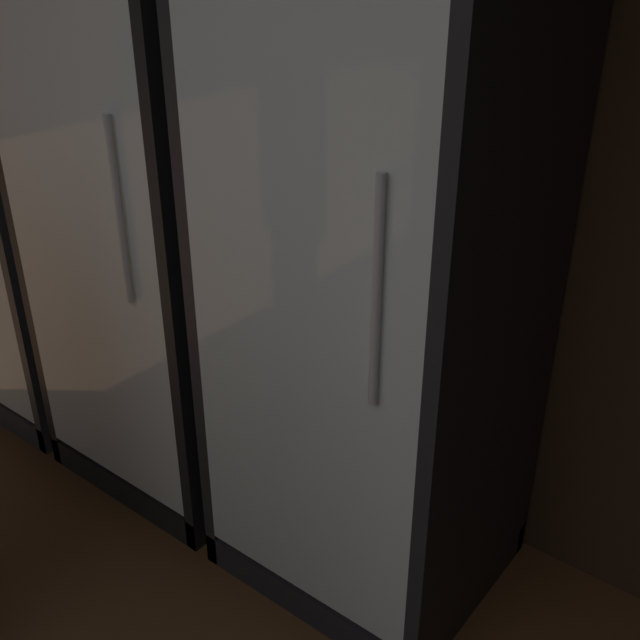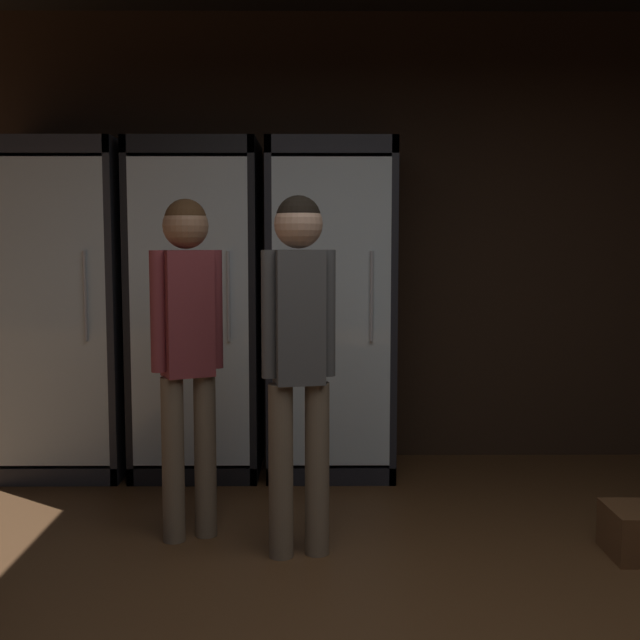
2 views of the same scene
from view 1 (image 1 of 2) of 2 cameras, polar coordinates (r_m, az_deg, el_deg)
name	(u,v)px [view 1 (image 1 of 2)]	position (r m, az deg, el deg)	size (l,w,h in m)	color
wall_back	(628,88)	(1.93, 22.26, 15.95)	(6.00, 0.06, 2.80)	black
cooler_far_left	(31,160)	(3.05, -21.02, 11.23)	(0.74, 0.67, 1.96)	#2B2B30
cooler_left	(177,203)	(2.43, -10.79, 8.66)	(0.74, 0.67, 1.96)	black
cooler_center	(388,265)	(1.94, 5.13, 4.13)	(0.74, 0.67, 1.96)	black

